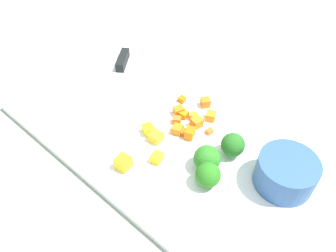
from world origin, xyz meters
The scene contains 23 objects.
ground_plane centered at (0.00, 0.00, 0.00)m, with size 4.00×4.00×0.00m, color gray.
cutting_board centered at (0.00, 0.00, 0.01)m, with size 0.56×0.32×0.01m, color white.
prep_bowl centered at (-0.20, -0.03, 0.04)m, with size 0.09×0.09×0.05m, color #315890.
chef_knife centered at (0.17, -0.04, 0.02)m, with size 0.17×0.24×0.02m.
carrot_dice_0 centered at (0.01, -0.04, 0.02)m, with size 0.02×0.02×0.01m, color orange.
carrot_dice_1 centered at (-0.04, -0.07, 0.02)m, with size 0.02×0.02×0.01m, color orange.
carrot_dice_2 centered at (-0.01, -0.09, 0.02)m, with size 0.02×0.02×0.02m, color orange.
carrot_dice_3 centered at (-0.06, -0.04, 0.02)m, with size 0.01×0.01×0.01m, color orange.
carrot_dice_4 centered at (-0.04, -0.01, 0.02)m, with size 0.02×0.01×0.02m, color orange.
carrot_dice_5 centered at (-0.02, -0.05, 0.02)m, with size 0.01×0.01×0.01m, color orange.
carrot_dice_6 centered at (0.03, -0.07, 0.02)m, with size 0.01×0.01×0.01m, color orange.
carrot_dice_7 centered at (0.00, -0.02, 0.02)m, with size 0.01×0.01×0.01m, color orange.
carrot_dice_8 centered at (-0.03, -0.04, 0.02)m, with size 0.02×0.02×0.02m, color orange.
carrot_dice_9 centered at (-0.02, -0.01, 0.02)m, with size 0.02×0.02×0.01m, color orange.
carrot_dice_10 centered at (0.00, -0.04, 0.02)m, with size 0.01×0.01×0.01m, color orange.
carrot_dice_11 centered at (-0.03, -0.01, 0.02)m, with size 0.01×0.01×0.01m, color orange.
pepper_dice_0 centered at (0.00, 0.03, 0.02)m, with size 0.02×0.02×0.02m, color yellow.
pepper_dice_1 centered at (0.00, 0.11, 0.02)m, with size 0.02×0.02×0.02m, color yellow.
pepper_dice_2 centered at (-0.03, 0.06, 0.02)m, with size 0.02×0.02×0.02m, color yellow.
pepper_dice_3 centered at (0.02, 0.03, 0.02)m, with size 0.02×0.02×0.02m, color yellow.
broccoli_floret_0 centered at (-0.12, 0.04, 0.03)m, with size 0.04×0.04×0.04m.
broccoli_floret_1 centered at (-0.10, 0.02, 0.03)m, with size 0.04×0.04×0.04m.
broccoli_floret_2 centered at (-0.11, -0.03, 0.03)m, with size 0.04×0.04×0.04m.
Camera 1 is at (-0.26, 0.29, 0.43)m, focal length 35.22 mm.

